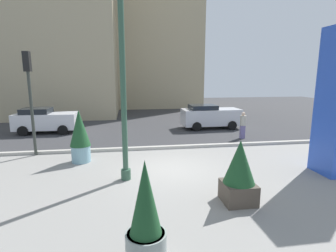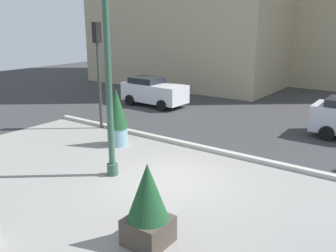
{
  "view_description": "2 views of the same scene",
  "coord_description": "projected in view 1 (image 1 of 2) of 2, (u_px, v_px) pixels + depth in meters",
  "views": [
    {
      "loc": [
        -1.64,
        -10.17,
        3.82
      ],
      "look_at": [
        -0.03,
        0.35,
        1.77
      ],
      "focal_mm": 28.12,
      "sensor_mm": 36.0,
      "label": 1
    },
    {
      "loc": [
        6.23,
        -8.78,
        4.88
      ],
      "look_at": [
        -0.84,
        1.04,
        1.43
      ],
      "focal_mm": 38.97,
      "sensor_mm": 36.0,
      "label": 2
    }
  ],
  "objects": [
    {
      "name": "potted_plant_near_right",
      "position": [
        239.0,
        172.0,
        7.86
      ],
      "size": [
        0.95,
        0.95,
        1.96
      ],
      "color": "#4C4238",
      "rests_on": "ground_plane"
    },
    {
      "name": "car_intersection",
      "position": [
        46.0,
        120.0,
        17.7
      ],
      "size": [
        4.01,
        2.01,
        1.68
      ],
      "color": "silver",
      "rests_on": "ground_plane"
    },
    {
      "name": "ground_plane",
      "position": [
        159.0,
        145.0,
        14.72
      ],
      "size": [
        60.0,
        60.0,
        0.0
      ],
      "primitive_type": "plane",
      "color": "#38383A"
    },
    {
      "name": "lamp_post",
      "position": [
        123.0,
        86.0,
        9.16
      ],
      "size": [
        0.44,
        0.44,
        7.11
      ],
      "color": "#335642",
      "rests_on": "ground_plane"
    },
    {
      "name": "highrise_across_street",
      "position": [
        148.0,
        27.0,
        33.04
      ],
      "size": [
        12.14,
        9.84,
        19.5
      ],
      "primitive_type": "cube",
      "color": "tan",
      "rests_on": "ground_plane"
    },
    {
      "name": "curb_strip",
      "position": [
        161.0,
        148.0,
        13.85
      ],
      "size": [
        18.0,
        0.24,
        0.16
      ],
      "primitive_type": "cube",
      "color": "#B7B2A8",
      "rests_on": "ground_plane"
    },
    {
      "name": "traffic_light_far_side",
      "position": [
        30.0,
        87.0,
        12.17
      ],
      "size": [
        0.28,
        0.42,
        4.89
      ],
      "color": "#333833",
      "rests_on": "ground_plane"
    },
    {
      "name": "pedestrian_by_curb",
      "position": [
        243.0,
        124.0,
        16.06
      ],
      "size": [
        0.37,
        0.37,
        1.63
      ],
      "color": "slate",
      "rests_on": "ground_plane"
    },
    {
      "name": "car_far_lane",
      "position": [
        210.0,
        116.0,
        19.18
      ],
      "size": [
        4.21,
        2.02,
        1.73
      ],
      "color": "silver",
      "rests_on": "ground_plane"
    },
    {
      "name": "potted_plant_curbside",
      "position": [
        80.0,
        136.0,
        11.58
      ],
      "size": [
        0.89,
        0.89,
        2.36
      ],
      "color": "#7AA8B7",
      "rests_on": "ground_plane"
    },
    {
      "name": "plaza_pavement",
      "position": [
        179.0,
        190.0,
        8.89
      ],
      "size": [
        18.0,
        10.0,
        0.02
      ],
      "primitive_type": "cube",
      "color": "gray",
      "rests_on": "ground_plane"
    },
    {
      "name": "potted_plant_near_left",
      "position": [
        146.0,
        221.0,
        5.2
      ],
      "size": [
        0.83,
        0.83,
        2.25
      ],
      "color": "gray",
      "rests_on": "ground_plane"
    }
  ]
}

